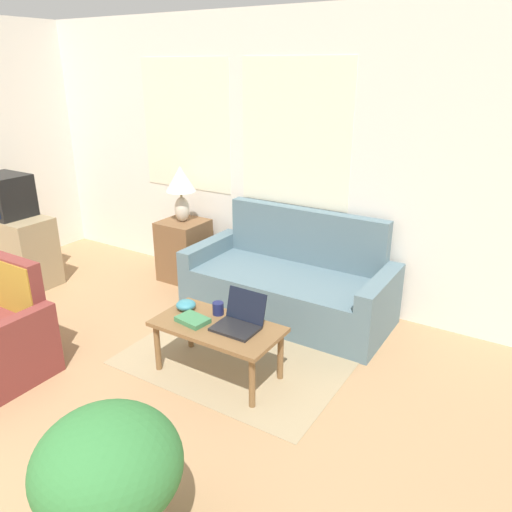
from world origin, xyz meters
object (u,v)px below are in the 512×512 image
object	(u,v)px
book_red	(193,320)
potted_plant	(109,470)
table_lamp	(181,185)
television	(4,196)
couch	(291,285)
cup_navy	(218,308)
laptop	(239,320)
snack_bowl	(186,305)
coffee_table	(217,331)

from	to	relation	value
book_red	potted_plant	distance (m)	1.47
table_lamp	television	bearing A→B (deg)	-145.74
couch	table_lamp	bearing A→B (deg)	175.82
cup_navy	book_red	xyz separation A→B (m)	(-0.08, -0.20, -0.03)
laptop	book_red	bearing A→B (deg)	-159.42
snack_bowl	cup_navy	bearing A→B (deg)	14.28
laptop	snack_bowl	distance (m)	0.49
couch	book_red	xyz separation A→B (m)	(-0.15, -1.21, 0.16)
cup_navy	potted_plant	bearing A→B (deg)	-71.17
table_lamp	coffee_table	size ratio (longest dim) A/B	0.61
table_lamp	snack_bowl	distance (m)	1.65
potted_plant	table_lamp	bearing A→B (deg)	123.85
coffee_table	laptop	world-z (taller)	laptop
cup_navy	coffee_table	bearing A→B (deg)	-56.54
couch	snack_bowl	distance (m)	1.14
television	cup_navy	size ratio (longest dim) A/B	5.14
snack_bowl	television	bearing A→B (deg)	175.41
snack_bowl	potted_plant	distance (m)	1.66
coffee_table	snack_bowl	bearing A→B (deg)	168.18
laptop	cup_navy	size ratio (longest dim) A/B	3.29
couch	book_red	size ratio (longest dim) A/B	7.51
laptop	potted_plant	distance (m)	1.49
laptop	cup_navy	xyz separation A→B (m)	(-0.24, 0.07, -0.01)
table_lamp	laptop	world-z (taller)	table_lamp
table_lamp	laptop	xyz separation A→B (m)	(1.49, -1.19, -0.54)
cup_navy	potted_plant	size ratio (longest dim) A/B	0.13
table_lamp	potted_plant	xyz separation A→B (m)	(1.78, -2.65, -0.54)
book_red	table_lamp	bearing A→B (deg)	131.76
snack_bowl	book_red	bearing A→B (deg)	-37.82
cup_navy	snack_bowl	xyz separation A→B (m)	(-0.25, -0.06, -0.01)
television	potted_plant	distance (m)	3.65
table_lamp	laptop	bearing A→B (deg)	-38.56
laptop	book_red	world-z (taller)	laptop
couch	cup_navy	world-z (taller)	couch
television	laptop	bearing A→B (deg)	-4.03
television	table_lamp	world-z (taller)	table_lamp
laptop	book_red	xyz separation A→B (m)	(-0.32, -0.12, -0.04)
table_lamp	cup_navy	bearing A→B (deg)	-41.65
snack_bowl	book_red	world-z (taller)	snack_bowl
book_red	potted_plant	bearing A→B (deg)	-65.63
cup_navy	table_lamp	bearing A→B (deg)	138.35
laptop	cup_navy	distance (m)	0.25
laptop	snack_bowl	size ratio (longest dim) A/B	2.08
table_lamp	couch	bearing A→B (deg)	-4.18
laptop	book_red	distance (m)	0.35
snack_bowl	table_lamp	bearing A→B (deg)	130.32
television	potted_plant	bearing A→B (deg)	-27.36
potted_plant	television	bearing A→B (deg)	152.64
television	book_red	bearing A→B (deg)	-7.15
couch	potted_plant	distance (m)	2.60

